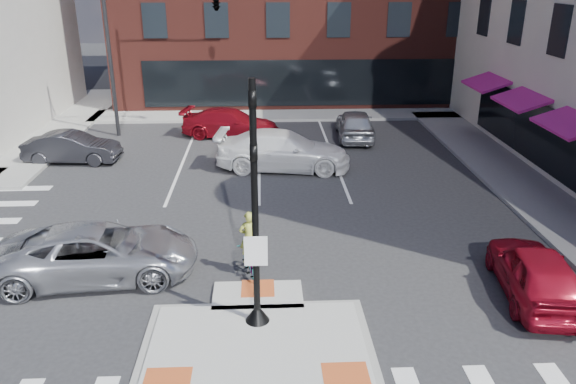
{
  "coord_description": "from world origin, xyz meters",
  "views": [
    {
      "loc": [
        0.22,
        -11.39,
        8.17
      ],
      "look_at": [
        0.93,
        4.26,
        2.0
      ],
      "focal_mm": 35.0,
      "sensor_mm": 36.0,
      "label": 1
    }
  ],
  "objects_px": {
    "white_pickup": "(283,150)",
    "silver_suv": "(98,252)",
    "bg_car_dark": "(72,148)",
    "cyclist": "(250,255)",
    "bg_car_silver": "(355,124)",
    "bg_car_red": "(231,123)",
    "red_sedan": "(535,272)"
  },
  "relations": [
    {
      "from": "white_pickup",
      "to": "silver_suv",
      "type": "bearing_deg",
      "value": 155.62
    },
    {
      "from": "bg_car_dark",
      "to": "cyclist",
      "type": "bearing_deg",
      "value": -138.49
    },
    {
      "from": "bg_car_dark",
      "to": "cyclist",
      "type": "distance_m",
      "value": 13.56
    },
    {
      "from": "bg_car_dark",
      "to": "bg_car_silver",
      "type": "height_order",
      "value": "bg_car_silver"
    },
    {
      "from": "bg_car_red",
      "to": "cyclist",
      "type": "distance_m",
      "value": 14.73
    },
    {
      "from": "red_sedan",
      "to": "cyclist",
      "type": "distance_m",
      "value": 7.75
    },
    {
      "from": "white_pickup",
      "to": "bg_car_silver",
      "type": "relative_size",
      "value": 1.29
    },
    {
      "from": "bg_car_silver",
      "to": "red_sedan",
      "type": "bearing_deg",
      "value": 102.83
    },
    {
      "from": "bg_car_dark",
      "to": "white_pickup",
      "type": "bearing_deg",
      "value": -94.19
    },
    {
      "from": "bg_car_silver",
      "to": "silver_suv",
      "type": "bearing_deg",
      "value": 59.62
    },
    {
      "from": "white_pickup",
      "to": "bg_car_red",
      "type": "height_order",
      "value": "white_pickup"
    },
    {
      "from": "silver_suv",
      "to": "bg_car_red",
      "type": "relative_size",
      "value": 1.09
    },
    {
      "from": "white_pickup",
      "to": "bg_car_silver",
      "type": "bearing_deg",
      "value": -33.19
    },
    {
      "from": "cyclist",
      "to": "silver_suv",
      "type": "bearing_deg",
      "value": -17.14
    },
    {
      "from": "white_pickup",
      "to": "bg_car_dark",
      "type": "bearing_deg",
      "value": 88.79
    },
    {
      "from": "white_pickup",
      "to": "red_sedan",
      "type": "bearing_deg",
      "value": -142.87
    },
    {
      "from": "silver_suv",
      "to": "bg_car_dark",
      "type": "relative_size",
      "value": 1.3
    },
    {
      "from": "silver_suv",
      "to": "bg_car_dark",
      "type": "xyz_separation_m",
      "value": [
        -4.0,
        10.56,
        -0.07
      ]
    },
    {
      "from": "silver_suv",
      "to": "white_pickup",
      "type": "height_order",
      "value": "white_pickup"
    },
    {
      "from": "red_sedan",
      "to": "white_pickup",
      "type": "bearing_deg",
      "value": -52.0
    },
    {
      "from": "red_sedan",
      "to": "bg_car_red",
      "type": "height_order",
      "value": "bg_car_red"
    },
    {
      "from": "red_sedan",
      "to": "bg_car_red",
      "type": "distance_m",
      "value": 18.38
    },
    {
      "from": "white_pickup",
      "to": "cyclist",
      "type": "relative_size",
      "value": 2.91
    },
    {
      "from": "silver_suv",
      "to": "bg_car_silver",
      "type": "height_order",
      "value": "bg_car_silver"
    },
    {
      "from": "bg_car_red",
      "to": "red_sedan",
      "type": "bearing_deg",
      "value": -139.62
    },
    {
      "from": "red_sedan",
      "to": "bg_car_silver",
      "type": "xyz_separation_m",
      "value": [
        -2.39,
        15.46,
        0.04
      ]
    },
    {
      "from": "white_pickup",
      "to": "cyclist",
      "type": "distance_m",
      "value": 9.47
    },
    {
      "from": "white_pickup",
      "to": "bg_car_dark",
      "type": "xyz_separation_m",
      "value": [
        -9.59,
        1.36,
        -0.15
      ]
    },
    {
      "from": "cyclist",
      "to": "bg_car_dark",
      "type": "bearing_deg",
      "value": -67.15
    },
    {
      "from": "silver_suv",
      "to": "bg_car_silver",
      "type": "distance_m",
      "value": 16.8
    },
    {
      "from": "silver_suv",
      "to": "red_sedan",
      "type": "height_order",
      "value": "silver_suv"
    },
    {
      "from": "bg_car_red",
      "to": "bg_car_silver",
      "type": "bearing_deg",
      "value": -84.14
    }
  ]
}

